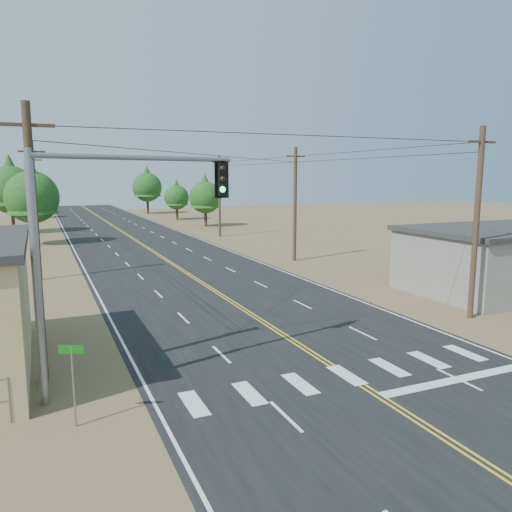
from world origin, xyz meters
TOP-DOWN VIEW (x-y plane):
  - road at (0.00, 30.00)m, footprint 15.00×200.00m
  - utility_pole_left_near at (-10.50, 12.00)m, footprint 1.80×0.30m
  - utility_pole_left_mid at (-10.50, 32.00)m, footprint 1.80×0.30m
  - utility_pole_left_far at (-10.50, 52.00)m, footprint 1.80×0.30m
  - utility_pole_right_near at (10.50, 12.00)m, footprint 1.80×0.30m
  - utility_pole_right_mid at (10.50, 32.00)m, footprint 1.80×0.30m
  - utility_pole_right_far at (10.50, 52.00)m, footprint 1.80×0.30m
  - signal_mast_left at (-8.39, 10.46)m, footprint 7.33×1.86m
  - street_sign at (-9.69, 8.00)m, footprint 0.71×0.34m
  - tree_left_near at (-10.86, 52.85)m, footprint 5.70×5.70m
  - tree_left_mid at (-13.46, 66.28)m, footprint 6.26×6.26m
  - tree_left_far at (-12.61, 91.62)m, footprint 4.60×4.60m
  - tree_right_near at (12.73, 64.73)m, footprint 4.75×4.75m
  - tree_right_mid at (11.84, 78.13)m, footprint 4.22×4.22m
  - tree_right_far at (10.06, 94.35)m, footprint 5.80×5.80m

SIDE VIEW (x-z plane):
  - road at x=0.00m, z-range 0.00..0.02m
  - street_sign at x=-9.69m, z-range 0.44..2.99m
  - tree_right_mid at x=11.84m, z-range 0.78..7.81m
  - tree_left_far at x=-12.61m, z-range 0.86..8.51m
  - tree_right_near at x=12.73m, z-range 0.88..8.80m
  - utility_pole_left_near at x=-10.50m, z-range 0.12..10.12m
  - utility_pole_left_mid at x=-10.50m, z-range 0.12..10.12m
  - utility_pole_left_far at x=-10.50m, z-range 0.12..10.12m
  - utility_pole_right_near at x=10.50m, z-range 0.12..10.12m
  - utility_pole_right_mid at x=10.50m, z-range 0.12..10.12m
  - utility_pole_right_far at x=10.50m, z-range 0.12..10.12m
  - signal_mast_left at x=-8.39m, z-range 1.51..9.86m
  - tree_left_near at x=-10.86m, z-range 1.06..10.55m
  - tree_right_far at x=10.06m, z-range 1.08..10.74m
  - tree_left_mid at x=-13.46m, z-range 1.17..11.60m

